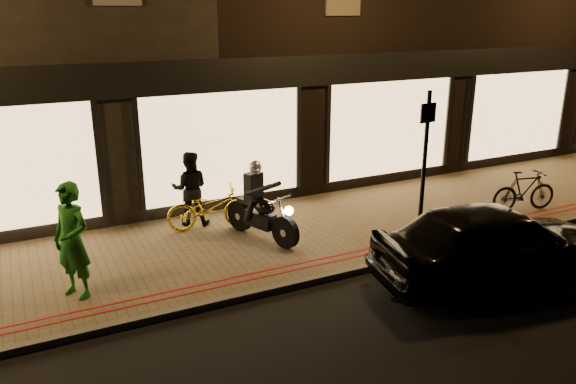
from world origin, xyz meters
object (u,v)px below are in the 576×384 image
Objects in this scene: person_green at (72,241)px; motorcycle at (260,209)px; parked_car at (496,244)px; sign_post at (424,163)px; bicycle_gold at (210,208)px.

motorcycle is at bearing 66.73° from person_green.
sign_post is at bearing 21.09° from parked_car.
motorcycle is at bearing 50.00° from parked_car.
parked_car is at bearing 32.27° from person_green.
sign_post is at bearing -54.36° from motorcycle.
sign_post is 4.40m from bicycle_gold.
bicycle_gold is at bearing 108.09° from motorcycle.
sign_post is 1.60× the size of person_green.
parked_car is (3.61, -4.25, 0.14)m from bicycle_gold.
parked_car reaches higher than bicycle_gold.
motorcycle is 1.20m from bicycle_gold.
person_green reaches higher than parked_car.
motorcycle is at bearing 145.51° from sign_post.
bicycle_gold is at bearing 85.55° from person_green.
sign_post is at bearing -118.08° from bicycle_gold.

